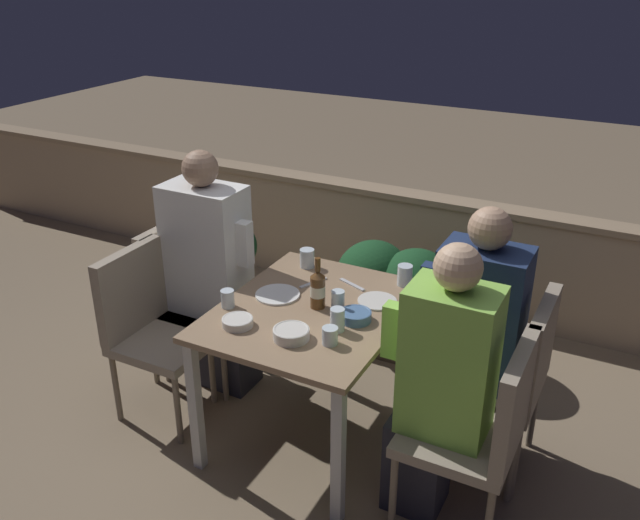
{
  "coord_description": "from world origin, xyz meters",
  "views": [
    {
      "loc": [
        1.33,
        -2.49,
        2.3
      ],
      "look_at": [
        0.0,
        0.08,
        0.96
      ],
      "focal_mm": 38.0,
      "sensor_mm": 36.0,
      "label": 1
    }
  ],
  "objects_px": {
    "person_white_polo": "(212,273)",
    "chair_left_far": "(185,288)",
    "person_green_blouse": "(439,385)",
    "chair_right_far": "(512,370)",
    "person_navy_jumper": "(471,338)",
    "chair_right_near": "(486,422)",
    "chair_left_near": "(149,318)",
    "beer_bottle": "(318,289)",
    "potted_plant": "(228,261)"
  },
  "relations": [
    {
      "from": "chair_left_near",
      "to": "person_navy_jumper",
      "type": "xyz_separation_m",
      "value": [
        1.59,
        0.39,
        0.12
      ]
    },
    {
      "from": "person_green_blouse",
      "to": "chair_right_near",
      "type": "bearing_deg",
      "value": 0.0
    },
    {
      "from": "chair_right_near",
      "to": "beer_bottle",
      "type": "height_order",
      "value": "beer_bottle"
    },
    {
      "from": "chair_right_far",
      "to": "beer_bottle",
      "type": "xyz_separation_m",
      "value": [
        -0.9,
        -0.19,
        0.29
      ]
    },
    {
      "from": "chair_left_near",
      "to": "chair_right_far",
      "type": "distance_m",
      "value": 1.83
    },
    {
      "from": "chair_left_near",
      "to": "person_white_polo",
      "type": "relative_size",
      "value": 0.67
    },
    {
      "from": "potted_plant",
      "to": "person_white_polo",
      "type": "bearing_deg",
      "value": -61.46
    },
    {
      "from": "chair_right_far",
      "to": "person_navy_jumper",
      "type": "bearing_deg",
      "value": 180.0
    },
    {
      "from": "chair_right_far",
      "to": "potted_plant",
      "type": "bearing_deg",
      "value": 164.05
    },
    {
      "from": "person_white_polo",
      "to": "chair_left_far",
      "type": "bearing_deg",
      "value": 180.0
    },
    {
      "from": "person_white_polo",
      "to": "person_green_blouse",
      "type": "distance_m",
      "value": 1.47
    },
    {
      "from": "chair_left_far",
      "to": "person_navy_jumper",
      "type": "xyz_separation_m",
      "value": [
        1.63,
        0.03,
        0.12
      ]
    },
    {
      "from": "chair_left_far",
      "to": "chair_right_far",
      "type": "xyz_separation_m",
      "value": [
        1.84,
        0.03,
        0.0
      ]
    },
    {
      "from": "chair_left_far",
      "to": "potted_plant",
      "type": "bearing_deg",
      "value": 101.4
    },
    {
      "from": "person_green_blouse",
      "to": "potted_plant",
      "type": "relative_size",
      "value": 1.8
    },
    {
      "from": "chair_left_far",
      "to": "chair_right_near",
      "type": "bearing_deg",
      "value": -12.11
    },
    {
      "from": "chair_right_near",
      "to": "potted_plant",
      "type": "height_order",
      "value": "chair_right_near"
    },
    {
      "from": "chair_right_near",
      "to": "beer_bottle",
      "type": "relative_size",
      "value": 3.55
    },
    {
      "from": "chair_right_far",
      "to": "beer_bottle",
      "type": "distance_m",
      "value": 0.97
    },
    {
      "from": "person_navy_jumper",
      "to": "beer_bottle",
      "type": "distance_m",
      "value": 0.75
    },
    {
      "from": "person_white_polo",
      "to": "person_green_blouse",
      "type": "xyz_separation_m",
      "value": [
        1.42,
        -0.39,
        -0.03
      ]
    },
    {
      "from": "chair_left_far",
      "to": "person_green_blouse",
      "type": "bearing_deg",
      "value": -13.59
    },
    {
      "from": "chair_left_far",
      "to": "person_white_polo",
      "type": "xyz_separation_m",
      "value": [
        0.2,
        0.0,
        0.14
      ]
    },
    {
      "from": "person_white_polo",
      "to": "chair_right_far",
      "type": "height_order",
      "value": "person_white_polo"
    },
    {
      "from": "person_green_blouse",
      "to": "chair_right_far",
      "type": "relative_size",
      "value": 1.43
    },
    {
      "from": "person_green_blouse",
      "to": "chair_right_far",
      "type": "distance_m",
      "value": 0.49
    },
    {
      "from": "chair_right_near",
      "to": "chair_right_far",
      "type": "xyz_separation_m",
      "value": [
        0.01,
        0.43,
        0.0
      ]
    },
    {
      "from": "chair_left_far",
      "to": "potted_plant",
      "type": "xyz_separation_m",
      "value": [
        -0.12,
        0.59,
        -0.1
      ]
    },
    {
      "from": "chair_left_near",
      "to": "person_green_blouse",
      "type": "bearing_deg",
      "value": -1.23
    },
    {
      "from": "person_white_polo",
      "to": "beer_bottle",
      "type": "height_order",
      "value": "person_white_polo"
    },
    {
      "from": "person_white_polo",
      "to": "person_navy_jumper",
      "type": "distance_m",
      "value": 1.43
    },
    {
      "from": "chair_left_far",
      "to": "beer_bottle",
      "type": "xyz_separation_m",
      "value": [
        0.94,
        -0.16,
        0.29
      ]
    },
    {
      "from": "person_white_polo",
      "to": "beer_bottle",
      "type": "distance_m",
      "value": 0.76
    },
    {
      "from": "beer_bottle",
      "to": "chair_left_near",
      "type": "bearing_deg",
      "value": -167.38
    },
    {
      "from": "beer_bottle",
      "to": "potted_plant",
      "type": "xyz_separation_m",
      "value": [
        -1.06,
        0.75,
        -0.39
      ]
    },
    {
      "from": "person_white_polo",
      "to": "potted_plant",
      "type": "height_order",
      "value": "person_white_polo"
    },
    {
      "from": "chair_left_near",
      "to": "chair_left_far",
      "type": "xyz_separation_m",
      "value": [
        -0.05,
        0.36,
        0.0
      ]
    },
    {
      "from": "person_navy_jumper",
      "to": "chair_right_far",
      "type": "bearing_deg",
      "value": -0.0
    },
    {
      "from": "person_white_polo",
      "to": "person_navy_jumper",
      "type": "bearing_deg",
      "value": 1.37
    },
    {
      "from": "chair_right_near",
      "to": "chair_left_far",
      "type": "bearing_deg",
      "value": 167.89
    },
    {
      "from": "chair_left_far",
      "to": "chair_right_far",
      "type": "bearing_deg",
      "value": 1.07
    },
    {
      "from": "person_navy_jumper",
      "to": "chair_left_far",
      "type": "bearing_deg",
      "value": -178.8
    },
    {
      "from": "person_white_polo",
      "to": "person_green_blouse",
      "type": "relative_size",
      "value": 1.05
    },
    {
      "from": "chair_left_far",
      "to": "person_navy_jumper",
      "type": "distance_m",
      "value": 1.64
    },
    {
      "from": "person_white_polo",
      "to": "beer_bottle",
      "type": "bearing_deg",
      "value": -12.33
    },
    {
      "from": "person_green_blouse",
      "to": "beer_bottle",
      "type": "distance_m",
      "value": 0.75
    },
    {
      "from": "chair_left_near",
      "to": "chair_right_near",
      "type": "relative_size",
      "value": 1.0
    },
    {
      "from": "chair_right_far",
      "to": "potted_plant",
      "type": "distance_m",
      "value": 2.04
    },
    {
      "from": "chair_right_far",
      "to": "person_navy_jumper",
      "type": "xyz_separation_m",
      "value": [
        -0.21,
        0.0,
        0.12
      ]
    },
    {
      "from": "chair_right_near",
      "to": "person_green_blouse",
      "type": "relative_size",
      "value": 0.7
    }
  ]
}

